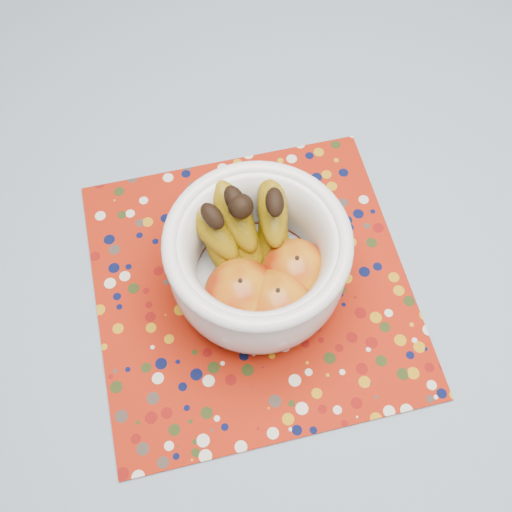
# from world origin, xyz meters

# --- Properties ---
(table) EXTENTS (1.20, 1.20, 0.75)m
(table) POSITION_xyz_m (0.00, 0.00, 0.67)
(table) COLOR brown
(table) RESTS_ON ground
(tablecloth) EXTENTS (1.32, 1.32, 0.01)m
(tablecloth) POSITION_xyz_m (0.00, 0.00, 0.76)
(tablecloth) COLOR slate
(tablecloth) RESTS_ON table
(placemat) EXTENTS (0.45, 0.45, 0.00)m
(placemat) POSITION_xyz_m (-0.11, -0.09, 0.76)
(placemat) COLOR #931808
(placemat) RESTS_ON tablecloth
(fruit_bowl) EXTENTS (0.22, 0.22, 0.16)m
(fruit_bowl) POSITION_xyz_m (-0.11, -0.09, 0.84)
(fruit_bowl) COLOR white
(fruit_bowl) RESTS_ON placemat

